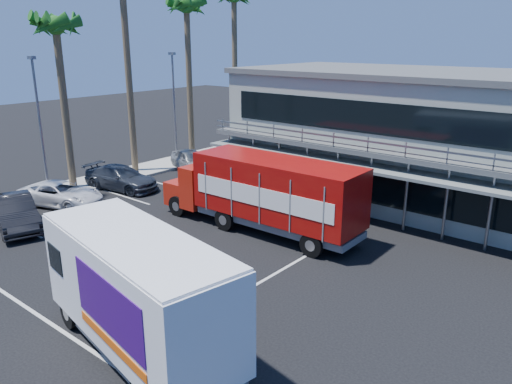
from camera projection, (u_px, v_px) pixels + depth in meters
The scene contains 14 objects.
ground at pixel (211, 273), 19.94m from camera, with size 120.00×120.00×0.00m, color black.
building at pixel (433, 137), 28.08m from camera, with size 22.40×12.00×7.30m.
curb_strip at pixel (113, 177), 33.43m from camera, with size 3.00×32.00×0.16m, color #A5A399.
palm_c at pixel (56, 34), 28.47m from camera, with size 2.80×2.80×10.75m.
palm_e at pixel (187, 15), 35.33m from camera, with size 2.80×2.80×12.25m.
palm_f at pixel (234, 6), 39.37m from camera, with size 2.80×2.80×13.25m.
light_pole_near at pixel (40, 122), 27.95m from camera, with size 0.50×0.25×8.09m.
light_pole_far at pixel (174, 105), 35.34m from camera, with size 0.50×0.25×8.09m.
red_truck at pixel (264, 191), 23.80m from camera, with size 10.88×2.77×3.65m.
white_van at pixel (138, 292), 14.46m from camera, with size 7.85×3.85×3.67m.
parked_car_b at pixel (15, 212), 24.51m from camera, with size 1.72×4.94×1.63m, color black.
parked_car_c at pixel (61, 194), 27.90m from camera, with size 2.22×4.81×1.34m, color white.
parked_car_d at pixel (121, 178), 30.89m from camera, with size 2.03×4.99×1.45m, color #2B3039.
parked_car_e at pixel (191, 160), 35.27m from camera, with size 1.77×4.39×1.50m, color gray.
Camera 1 is at (12.86, -12.85, 8.99)m, focal length 35.00 mm.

